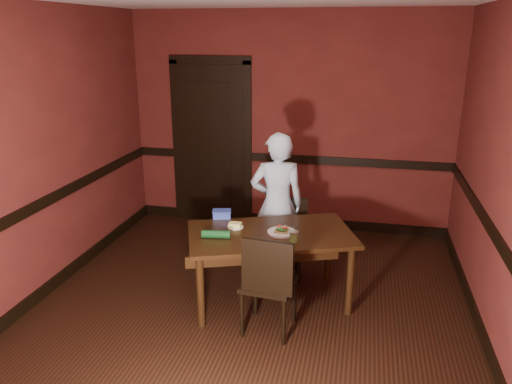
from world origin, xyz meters
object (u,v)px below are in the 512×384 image
at_px(sandwich_plate, 282,231).
at_px(sauce_jar, 294,236).
at_px(dining_table, 270,267).
at_px(person, 277,204).
at_px(cheese_saucer, 235,226).
at_px(chair_near, 269,282).
at_px(chair_far, 283,240).
at_px(food_tub, 222,214).

relative_size(sandwich_plate, sauce_jar, 2.75).
relative_size(dining_table, person, 0.99).
relative_size(sandwich_plate, cheese_saucer, 1.73).
bearing_deg(chair_near, chair_far, -81.50).
height_order(dining_table, sandwich_plate, sandwich_plate).
xyz_separation_m(chair_near, person, (-0.13, 1.08, 0.30)).
bearing_deg(cheese_saucer, food_tub, 131.33).
relative_size(chair_far, cheese_saucer, 5.27).
height_order(chair_near, sauce_jar, chair_near).
height_order(chair_near, sandwich_plate, chair_near).
xyz_separation_m(chair_near, sandwich_plate, (0.02, 0.47, 0.26)).
relative_size(chair_far, chair_near, 0.89).
xyz_separation_m(sandwich_plate, cheese_saucer, (-0.45, 0.05, 0.00)).
height_order(person, cheese_saucer, person).
bearing_deg(sauce_jar, chair_near, -116.67).
height_order(chair_near, cheese_saucer, chair_near).
height_order(dining_table, chair_far, chair_far).
relative_size(sauce_jar, cheese_saucer, 0.63).
relative_size(chair_near, person, 0.60).
relative_size(chair_far, food_tub, 3.88).
height_order(person, food_tub, person).
bearing_deg(cheese_saucer, sauce_jar, -19.90).
height_order(sauce_jar, cheese_saucer, sauce_jar).
xyz_separation_m(person, food_tub, (-0.49, -0.34, -0.02)).
relative_size(person, sandwich_plate, 5.75).
bearing_deg(chair_near, sandwich_plate, -86.75).
relative_size(dining_table, sauce_jar, 15.61).
relative_size(person, sauce_jar, 15.81).
distance_m(sandwich_plate, sauce_jar, 0.21).
xyz_separation_m(sandwich_plate, food_tub, (-0.64, 0.27, 0.02)).
distance_m(person, sandwich_plate, 0.63).
bearing_deg(chair_far, food_tub, -166.31).
xyz_separation_m(dining_table, sandwich_plate, (0.10, 0.01, 0.37)).
bearing_deg(food_tub, cheese_saucer, -63.49).
height_order(chair_near, food_tub, chair_near).
height_order(chair_far, person, person).
xyz_separation_m(dining_table, chair_far, (0.03, 0.55, 0.05)).
bearing_deg(dining_table, chair_near, -101.20).
xyz_separation_m(chair_far, food_tub, (-0.57, -0.27, 0.33)).
distance_m(person, cheese_saucer, 0.64).
bearing_deg(sauce_jar, dining_table, 146.08).
bearing_deg(dining_table, cheese_saucer, 150.59).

